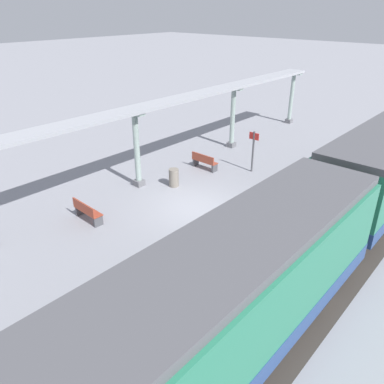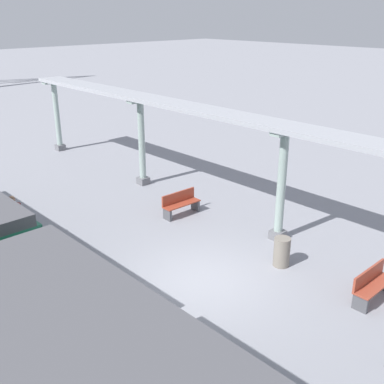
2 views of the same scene
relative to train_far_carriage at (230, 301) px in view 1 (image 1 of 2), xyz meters
The scene contains 13 objects.
ground_plane 8.05m from the train_far_carriage, 43.40° to the right, with size 176.00×176.00×0.00m, color gray.
tactile_edge_strip 5.95m from the train_far_carriage, 71.80° to the right, with size 0.35×37.90×0.01m, color gold.
trackbed 5.69m from the train_far_carriage, 90.07° to the right, with size 3.20×49.90×0.01m, color #38332D.
train_far_carriage is the anchor object (origin of this frame).
canopy_pillar_nearest 22.28m from the train_far_carriage, 65.20° to the right, with size 1.10×0.44×3.67m.
canopy_pillar_second 15.94m from the train_far_carriage, 54.11° to the right, with size 1.10×0.44×3.67m.
canopy_pillar_third 10.74m from the train_far_carriage, 29.50° to the right, with size 1.10×0.44×3.67m.
canopy_beam 11.02m from the train_far_carriage, 30.56° to the right, with size 1.20×30.22×0.16m, color #A8AAB2.
bench_near_end 8.61m from the train_far_carriage, 10.99° to the right, with size 1.51×0.49×0.86m.
bench_mid_platform 12.35m from the train_far_carriage, 47.35° to the right, with size 1.50×0.46×0.86m.
trash_bin 10.36m from the train_far_carriage, 38.52° to the right, with size 0.48×0.48×0.89m, color gray.
platform_info_sign 12.19m from the train_far_carriage, 59.33° to the right, with size 0.56×0.10×2.20m.
passenger_waiting_near_edge 3.08m from the train_far_carriage, ahead, with size 0.39×0.53×1.66m.
Camera 1 is at (-9.54, 11.03, 7.96)m, focal length 35.57 mm.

